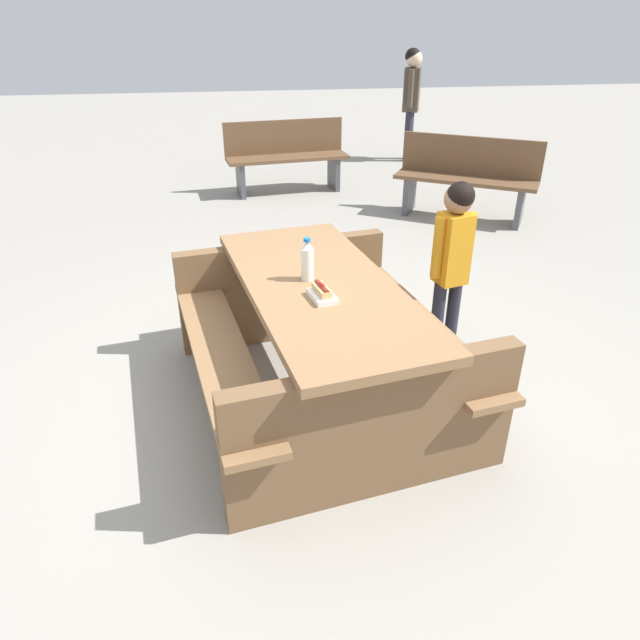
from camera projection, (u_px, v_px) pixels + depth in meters
name	position (u px, v px, depth m)	size (l,w,h in m)	color
ground_plane	(320.00, 397.00, 3.39)	(30.00, 30.00, 0.00)	gray
picnic_table	(320.00, 333.00, 3.18)	(2.01, 1.68, 0.75)	olive
soda_bottle	(307.00, 261.00, 3.02)	(0.07, 0.07, 0.24)	silver
hotdog_tray	(322.00, 293.00, 2.85)	(0.20, 0.15, 0.08)	white
child_in_coat	(453.00, 249.00, 3.47)	(0.20, 0.28, 1.16)	#262633
park_bench_near	(467.00, 176.00, 6.17)	(1.14, 1.48, 0.85)	brown
park_bench_mid	(286.00, 155.00, 7.09)	(0.59, 1.54, 0.85)	brown
bystander_adult	(412.00, 90.00, 8.35)	(0.36, 0.30, 1.57)	#262633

